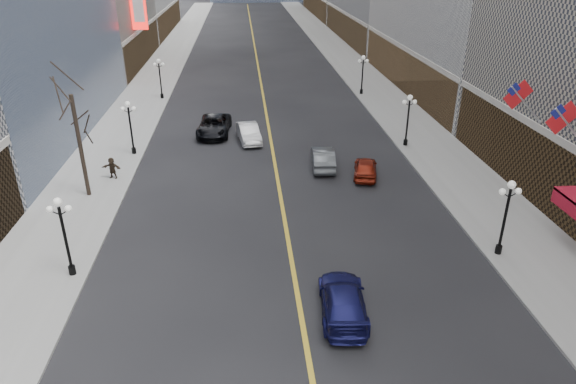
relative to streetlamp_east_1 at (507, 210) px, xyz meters
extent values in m
cube|color=gray|center=(2.20, 40.00, -2.83)|extent=(6.00, 230.00, 0.15)
cube|color=gray|center=(-25.80, 40.00, -2.83)|extent=(6.00, 230.00, 0.15)
cube|color=gold|center=(-11.80, 50.00, -2.89)|extent=(0.25, 200.00, 0.02)
cube|color=brown|center=(6.60, 38.00, -0.30)|extent=(2.80, 35.00, 5.00)
cube|color=brown|center=(6.60, 76.00, -0.30)|extent=(2.80, 39.00, 5.00)
cube|color=brown|center=(6.60, 119.00, -0.30)|extent=(2.80, 45.00, 5.00)
cube|color=brown|center=(-30.20, 57.00, -0.30)|extent=(2.80, 29.00, 5.00)
cube|color=brown|center=(-30.20, 91.00, -0.30)|extent=(2.80, 37.00, 5.00)
cylinder|color=black|center=(0.00, 0.00, -2.50)|extent=(0.36, 0.36, 0.50)
cylinder|color=black|center=(0.00, 0.00, -0.75)|extent=(0.16, 0.16, 4.00)
sphere|color=white|center=(0.00, 0.00, 1.55)|extent=(0.44, 0.44, 0.44)
sphere|color=white|center=(-0.45, 0.00, 1.15)|extent=(0.36, 0.36, 0.36)
sphere|color=white|center=(0.45, 0.00, 1.15)|extent=(0.36, 0.36, 0.36)
cylinder|color=black|center=(0.00, 18.00, -2.50)|extent=(0.36, 0.36, 0.50)
cylinder|color=black|center=(0.00, 18.00, -0.75)|extent=(0.16, 0.16, 4.00)
sphere|color=white|center=(0.00, 18.00, 1.55)|extent=(0.44, 0.44, 0.44)
sphere|color=white|center=(-0.45, 18.00, 1.15)|extent=(0.36, 0.36, 0.36)
sphere|color=white|center=(0.45, 18.00, 1.15)|extent=(0.36, 0.36, 0.36)
cylinder|color=black|center=(0.00, 36.00, -2.50)|extent=(0.36, 0.36, 0.50)
cylinder|color=black|center=(0.00, 36.00, -0.75)|extent=(0.16, 0.16, 4.00)
sphere|color=white|center=(0.00, 36.00, 1.55)|extent=(0.44, 0.44, 0.44)
sphere|color=white|center=(-0.45, 36.00, 1.15)|extent=(0.36, 0.36, 0.36)
sphere|color=white|center=(0.45, 36.00, 1.15)|extent=(0.36, 0.36, 0.36)
cylinder|color=black|center=(-23.60, 0.00, -2.50)|extent=(0.36, 0.36, 0.50)
cylinder|color=black|center=(-23.60, 0.00, -0.75)|extent=(0.16, 0.16, 4.00)
sphere|color=white|center=(-23.60, 0.00, 1.55)|extent=(0.44, 0.44, 0.44)
sphere|color=white|center=(-24.05, 0.00, 1.15)|extent=(0.36, 0.36, 0.36)
sphere|color=white|center=(-23.15, 0.00, 1.15)|extent=(0.36, 0.36, 0.36)
cylinder|color=black|center=(-23.60, 18.00, -2.50)|extent=(0.36, 0.36, 0.50)
cylinder|color=black|center=(-23.60, 18.00, -0.75)|extent=(0.16, 0.16, 4.00)
sphere|color=white|center=(-23.60, 18.00, 1.55)|extent=(0.44, 0.44, 0.44)
sphere|color=white|center=(-24.05, 18.00, 1.15)|extent=(0.36, 0.36, 0.36)
sphere|color=white|center=(-23.15, 18.00, 1.15)|extent=(0.36, 0.36, 0.36)
cylinder|color=black|center=(-23.60, 36.00, -2.50)|extent=(0.36, 0.36, 0.50)
cylinder|color=black|center=(-23.60, 36.00, -0.75)|extent=(0.16, 0.16, 4.00)
sphere|color=white|center=(-23.60, 36.00, 1.55)|extent=(0.44, 0.44, 0.44)
sphere|color=white|center=(-24.05, 36.00, 1.15)|extent=(0.36, 0.36, 0.36)
sphere|color=white|center=(-23.15, 36.00, 1.15)|extent=(0.36, 0.36, 0.36)
cylinder|color=#B2B2B7|center=(4.00, 2.00, 3.90)|extent=(2.49, 0.12, 2.49)
cube|color=red|center=(3.35, 2.00, 4.55)|extent=(1.94, 0.04, 1.94)
cube|color=navy|center=(3.00, 2.00, 4.90)|extent=(0.88, 0.06, 0.88)
cylinder|color=#B2B2B7|center=(4.00, 7.00, 3.90)|extent=(2.49, 0.12, 2.49)
cube|color=red|center=(3.35, 7.00, 4.55)|extent=(1.94, 0.04, 1.94)
cube|color=navy|center=(3.00, 7.00, 4.90)|extent=(0.88, 0.06, 0.88)
cube|color=maroon|center=(3.85, 0.00, -0.10)|extent=(0.10, 4.00, 0.90)
cylinder|color=#2D231C|center=(-25.30, 10.00, 0.85)|extent=(0.28, 0.28, 7.20)
imported|color=#BCBCBE|center=(-13.80, 20.60, -2.10)|extent=(2.38, 5.04, 1.59)
imported|color=black|center=(-17.01, 22.86, -2.04)|extent=(3.29, 6.36, 1.71)
imported|color=#14154C|center=(-9.80, -4.32, -2.14)|extent=(2.59, 5.42, 1.52)
imported|color=maroon|center=(-5.04, 11.78, -2.18)|extent=(2.65, 4.54, 1.45)
imported|color=#51565A|center=(-7.99, 13.87, -2.10)|extent=(2.10, 4.97, 1.60)
imported|color=black|center=(-24.22, 12.85, -1.94)|extent=(1.58, 0.82, 1.63)
camera|label=1|loc=(-14.15, -23.82, 12.95)|focal=32.00mm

